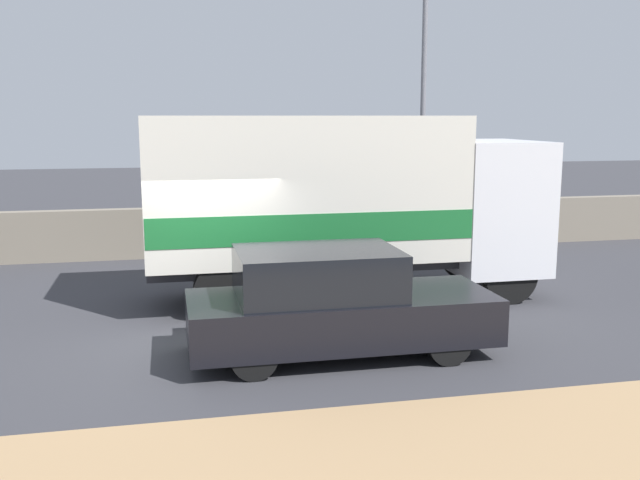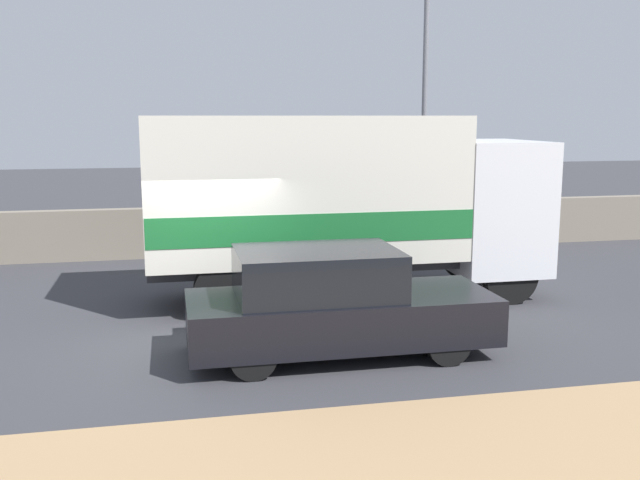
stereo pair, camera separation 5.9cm
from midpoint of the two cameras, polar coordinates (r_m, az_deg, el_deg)
ground_plane at (r=11.85m, az=-8.59°, el=-7.67°), size 80.00×80.00×0.00m
stone_wall_backdrop at (r=18.53m, az=-10.05°, el=0.67°), size 60.00×0.35×1.26m
street_lamp at (r=19.09m, az=8.21°, el=12.65°), size 0.56×0.28×7.89m
box_truck at (r=13.75m, az=1.50°, el=3.25°), size 7.64×2.43×3.56m
car_hatchback at (r=10.65m, az=0.96°, el=-5.14°), size 4.55×1.77×1.63m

